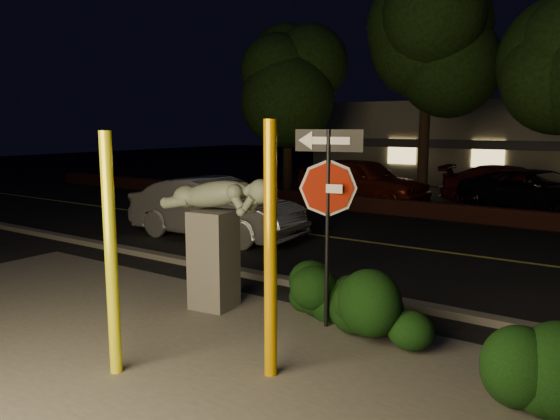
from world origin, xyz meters
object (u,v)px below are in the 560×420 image
(parked_car_darkred, at_px, (513,186))
(parked_car_dark, at_px, (541,193))
(silver_sedan, at_px, (216,209))
(parked_car_red, at_px, (362,181))
(signpost, at_px, (328,189))
(yellow_pole_right, at_px, (270,252))
(yellow_pole_left, at_px, (111,256))
(sculpture, at_px, (215,228))

(parked_car_darkred, distance_m, parked_car_dark, 1.93)
(silver_sedan, distance_m, parked_car_red, 7.73)
(parked_car_red, bearing_deg, signpost, -150.47)
(signpost, xyz_separation_m, silver_sedan, (-5.42, 3.82, -1.24))
(parked_car_darkred, bearing_deg, signpost, 175.40)
(yellow_pole_right, bearing_deg, yellow_pole_left, -147.67)
(parked_car_red, height_order, parked_car_darkred, parked_car_red)
(silver_sedan, height_order, parked_car_darkred, silver_sedan)
(yellow_pole_left, bearing_deg, signpost, 63.96)
(yellow_pole_right, height_order, parked_car_darkred, yellow_pole_right)
(yellow_pole_left, distance_m, parked_car_dark, 15.21)
(silver_sedan, distance_m, parked_car_dark, 10.57)
(yellow_pole_left, height_order, parked_car_dark, yellow_pole_left)
(signpost, relative_size, parked_car_red, 0.56)
(sculpture, relative_size, parked_car_red, 0.42)
(silver_sedan, relative_size, parked_car_red, 0.93)
(yellow_pole_right, bearing_deg, sculpture, 145.44)
(yellow_pole_right, relative_size, sculpture, 1.40)
(sculpture, xyz_separation_m, silver_sedan, (-3.56, 4.09, -0.53))
(silver_sedan, height_order, parked_car_red, parked_car_red)
(sculpture, bearing_deg, parked_car_red, 98.07)
(silver_sedan, bearing_deg, yellow_pole_right, -137.09)
(sculpture, bearing_deg, silver_sedan, 123.82)
(silver_sedan, bearing_deg, parked_car_dark, -38.65)
(yellow_pole_left, bearing_deg, parked_car_darkred, 86.71)
(sculpture, bearing_deg, parked_car_darkred, 76.70)
(parked_car_red, xyz_separation_m, parked_car_darkred, (4.74, 2.40, -0.13))
(yellow_pole_left, height_order, parked_car_red, yellow_pole_left)
(yellow_pole_right, height_order, sculpture, yellow_pole_right)
(parked_car_darkred, bearing_deg, silver_sedan, 147.37)
(sculpture, distance_m, silver_sedan, 5.45)
(silver_sedan, bearing_deg, yellow_pole_left, -150.41)
(yellow_pole_left, distance_m, signpost, 3.03)
(yellow_pole_right, xyz_separation_m, parked_car_dark, (0.55, 14.08, -0.75))
(sculpture, height_order, parked_car_dark, sculpture)
(parked_car_dark, bearing_deg, sculpture, -164.95)
(yellow_pole_right, relative_size, parked_car_red, 0.59)
(yellow_pole_left, relative_size, yellow_pole_right, 0.96)
(signpost, distance_m, silver_sedan, 6.74)
(yellow_pole_right, distance_m, signpost, 1.80)
(yellow_pole_right, bearing_deg, parked_car_red, 111.90)
(yellow_pole_left, relative_size, sculpture, 1.35)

